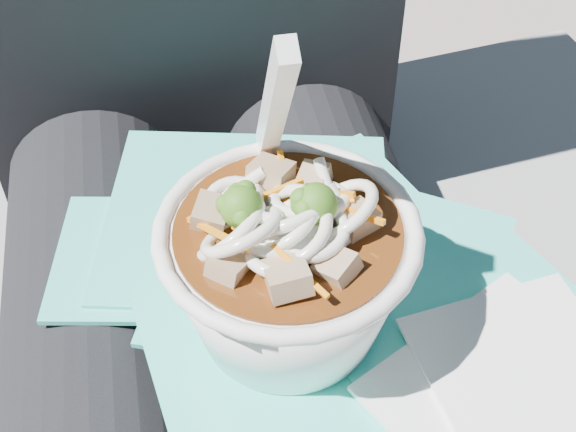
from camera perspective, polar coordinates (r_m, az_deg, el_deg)
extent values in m
cube|color=gray|center=(0.90, -3.95, -14.39)|extent=(1.06, 0.63, 0.47)
cylinder|color=black|center=(0.56, -12.78, -13.24)|extent=(0.14, 0.48, 0.14)
cylinder|color=black|center=(0.57, 5.95, -10.48)|extent=(0.14, 0.48, 0.14)
cube|color=#32D0BA|center=(0.53, -8.94, -2.91)|extent=(0.16, 0.13, 0.00)
cube|color=#32D0BA|center=(0.51, 0.29, -4.97)|extent=(0.21, 0.18, 0.00)
cube|color=#32D0BA|center=(0.55, -2.90, 0.07)|extent=(0.23, 0.21, 0.00)
cube|color=#32D0BA|center=(0.51, 4.75, -4.52)|extent=(0.24, 0.24, 0.00)
cube|color=#32D0BA|center=(0.46, 2.84, -13.36)|extent=(0.16, 0.18, 0.00)
cube|color=#32D0BA|center=(0.54, 3.57, -0.91)|extent=(0.17, 0.18, 0.00)
cube|color=#32D0BA|center=(0.46, -0.61, -11.82)|extent=(0.16, 0.20, 0.00)
cube|color=#32D0BA|center=(0.49, 12.44, -7.87)|extent=(0.19, 0.18, 0.00)
cube|color=white|center=(0.46, 16.10, -12.83)|extent=(0.18, 0.18, 0.00)
cube|color=white|center=(0.47, 16.54, -10.46)|extent=(0.12, 0.12, 0.00)
torus|color=white|center=(0.42, 0.00, -1.13)|extent=(0.14, 0.14, 0.01)
cylinder|color=#46210A|center=(0.42, 0.00, -1.41)|extent=(0.12, 0.12, 0.01)
torus|color=white|center=(0.41, -3.32, -1.13)|extent=(0.05, 0.05, 0.04)
torus|color=white|center=(0.42, 0.74, -0.73)|extent=(0.05, 0.05, 0.02)
torus|color=white|center=(0.43, -3.79, 0.68)|extent=(0.05, 0.05, 0.02)
torus|color=white|center=(0.42, -1.62, 0.06)|extent=(0.05, 0.04, 0.04)
torus|color=white|center=(0.41, 0.37, -1.16)|extent=(0.05, 0.05, 0.03)
torus|color=white|center=(0.42, 1.51, 1.22)|extent=(0.06, 0.06, 0.03)
torus|color=white|center=(0.41, -1.04, -2.16)|extent=(0.03, 0.03, 0.02)
torus|color=white|center=(0.41, 1.60, -1.08)|extent=(0.06, 0.06, 0.01)
torus|color=white|center=(0.42, 3.62, 0.36)|extent=(0.05, 0.06, 0.04)
torus|color=white|center=(0.41, -0.58, -0.20)|extent=(0.06, 0.06, 0.03)
torus|color=white|center=(0.42, 0.51, -0.94)|extent=(0.04, 0.05, 0.04)
torus|color=white|center=(0.41, -0.63, -3.52)|extent=(0.05, 0.05, 0.03)
torus|color=white|center=(0.42, 0.14, -0.19)|extent=(0.06, 0.04, 0.05)
torus|color=white|center=(0.42, -1.19, -2.04)|extent=(0.05, 0.04, 0.04)
torus|color=white|center=(0.42, 2.16, -0.95)|extent=(0.05, 0.05, 0.02)
torus|color=white|center=(0.42, -0.23, -0.80)|extent=(0.05, 0.05, 0.03)
torus|color=white|center=(0.42, -4.17, -0.97)|extent=(0.05, 0.06, 0.05)
cylinder|color=white|center=(0.44, -3.22, 2.20)|extent=(0.03, 0.01, 0.02)
cylinder|color=white|center=(0.41, -0.74, -1.91)|extent=(0.02, 0.02, 0.02)
cylinder|color=white|center=(0.43, -2.27, 1.82)|extent=(0.01, 0.03, 0.02)
cylinder|color=white|center=(0.41, -0.44, -1.41)|extent=(0.03, 0.02, 0.01)
cylinder|color=white|center=(0.42, 3.92, 0.48)|extent=(0.02, 0.03, 0.02)
cylinder|color=white|center=(0.43, 2.83, 1.88)|extent=(0.01, 0.03, 0.02)
cylinder|color=olive|center=(0.42, 1.94, -0.31)|extent=(0.01, 0.01, 0.01)
sphere|color=#2A5D15|center=(0.41, 1.98, 0.85)|extent=(0.02, 0.02, 0.02)
sphere|color=#2A5D15|center=(0.41, 0.95, 0.90)|extent=(0.01, 0.01, 0.01)
sphere|color=#2A5D15|center=(0.41, 0.95, 0.71)|extent=(0.01, 0.01, 0.01)
sphere|color=#2A5D15|center=(0.40, 1.25, 0.53)|extent=(0.01, 0.01, 0.01)
sphere|color=#2A5D15|center=(0.41, 0.93, 1.25)|extent=(0.01, 0.01, 0.01)
cylinder|color=olive|center=(0.42, -3.28, -0.48)|extent=(0.01, 0.01, 0.01)
sphere|color=#2A5D15|center=(0.41, -3.35, 0.68)|extent=(0.02, 0.02, 0.02)
sphere|color=#2A5D15|center=(0.41, -3.04, 1.81)|extent=(0.01, 0.01, 0.01)
sphere|color=#2A5D15|center=(0.41, -3.60, 1.62)|extent=(0.01, 0.01, 0.01)
sphere|color=#2A5D15|center=(0.41, -4.41, 0.82)|extent=(0.01, 0.01, 0.01)
sphere|color=#2A5D15|center=(0.40, -3.28, 0.01)|extent=(0.01, 0.01, 0.01)
cube|color=orange|center=(0.44, -1.25, 2.53)|extent=(0.01, 0.04, 0.00)
cube|color=orange|center=(0.41, -5.04, -1.25)|extent=(0.03, 0.04, 0.02)
cube|color=orange|center=(0.42, -1.80, 1.39)|extent=(0.05, 0.01, 0.01)
cube|color=orange|center=(0.42, 3.90, 0.52)|extent=(0.04, 0.04, 0.01)
cube|color=orange|center=(0.43, -1.78, 0.69)|extent=(0.04, 0.03, 0.01)
cube|color=orange|center=(0.42, 1.71, 0.47)|extent=(0.05, 0.01, 0.01)
cube|color=orange|center=(0.44, -0.29, 2.72)|extent=(0.00, 0.03, 0.01)
cube|color=orange|center=(0.39, 0.83, -3.93)|extent=(0.02, 0.04, 0.01)
cube|color=orange|center=(0.43, -0.23, 1.09)|extent=(0.04, 0.01, 0.01)
cube|color=orange|center=(0.43, 1.81, 1.82)|extent=(0.04, 0.03, 0.02)
cube|color=#917052|center=(0.42, 4.88, -0.26)|extent=(0.03, 0.03, 0.01)
cube|color=#917052|center=(0.44, 1.79, 2.39)|extent=(0.03, 0.03, 0.02)
cube|color=#917052|center=(0.44, -1.23, 3.04)|extent=(0.03, 0.03, 0.02)
cube|color=#917052|center=(0.42, -5.48, 0.20)|extent=(0.03, 0.03, 0.02)
cube|color=#917052|center=(0.40, -4.18, -3.51)|extent=(0.03, 0.03, 0.02)
cube|color=#917052|center=(0.39, -0.04, -4.40)|extent=(0.02, 0.03, 0.02)
cube|color=#917052|center=(0.40, 3.50, -3.64)|extent=(0.03, 0.03, 0.02)
ellipsoid|color=white|center=(0.41, 0.29, -1.56)|extent=(0.03, 0.04, 0.01)
cube|color=white|center=(0.41, -0.92, 7.88)|extent=(0.01, 0.08, 0.12)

